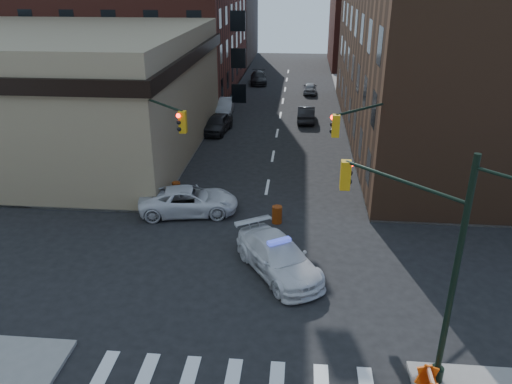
% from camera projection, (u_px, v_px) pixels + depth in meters
% --- Properties ---
extents(ground, '(140.00, 140.00, 0.00)m').
position_uv_depth(ground, '(252.00, 271.00, 23.08)').
color(ground, black).
rests_on(ground, ground).
extents(sidewalk_nw, '(34.00, 54.50, 0.15)m').
position_uv_depth(sidewalk_nw, '(74.00, 99.00, 54.86)').
color(sidewalk_nw, gray).
rests_on(sidewalk_nw, ground).
extents(sidewalk_ne, '(34.00, 54.50, 0.15)m').
position_uv_depth(sidewalk_ne, '(507.00, 108.00, 51.01)').
color(sidewalk_ne, gray).
rests_on(sidewalk_ne, ground).
extents(bank_building, '(22.00, 22.00, 9.00)m').
position_uv_depth(bank_building, '(50.00, 91.00, 37.76)').
color(bank_building, '#867858').
rests_on(bank_building, ground).
extents(commercial_row_ne, '(14.00, 34.00, 14.00)m').
position_uv_depth(commercial_row_ne, '(442.00, 51.00, 39.72)').
color(commercial_row_ne, '#4C2F1E').
rests_on(commercial_row_ne, ground).
extents(filler_nw, '(20.00, 18.00, 16.00)m').
position_uv_depth(filler_nw, '(189.00, 7.00, 77.79)').
color(filler_nw, brown).
rests_on(filler_nw, ground).
extents(filler_ne, '(16.00, 16.00, 12.00)m').
position_uv_depth(filler_ne, '(387.00, 24.00, 72.43)').
color(filler_ne, '#57241B').
rests_on(filler_ne, ground).
extents(signal_pole_se, '(5.40, 5.27, 8.00)m').
position_uv_depth(signal_pole_se, '(425.00, 251.00, 15.69)').
color(signal_pole_se, black).
rests_on(signal_pole_se, sidewalk_se).
extents(signal_pole_nw, '(3.58, 3.67, 8.00)m').
position_uv_depth(signal_pole_nw, '(153.00, 143.00, 26.70)').
color(signal_pole_nw, black).
rests_on(signal_pole_nw, sidewalk_nw).
extents(signal_pole_ne, '(3.67, 3.58, 8.00)m').
position_uv_depth(signal_pole_ne, '(374.00, 149.00, 25.74)').
color(signal_pole_ne, black).
rests_on(signal_pole_ne, sidewalk_ne).
extents(tree_ne_near, '(3.00, 3.00, 4.85)m').
position_uv_depth(tree_ne_near, '(363.00, 85.00, 44.78)').
color(tree_ne_near, black).
rests_on(tree_ne_near, sidewalk_ne).
extents(tree_ne_far, '(3.00, 3.00, 4.85)m').
position_uv_depth(tree_ne_far, '(355.00, 70.00, 52.08)').
color(tree_ne_far, black).
rests_on(tree_ne_far, sidewalk_ne).
extents(police_car, '(4.85, 5.90, 1.61)m').
position_uv_depth(police_car, '(278.00, 257.00, 22.68)').
color(police_car, silver).
rests_on(police_car, ground).
extents(pickup, '(5.93, 3.48, 1.55)m').
position_uv_depth(pickup, '(189.00, 201.00, 28.41)').
color(pickup, silver).
rests_on(pickup, ground).
extents(parked_car_wnear, '(2.44, 4.81, 1.57)m').
position_uv_depth(parked_car_wnear, '(217.00, 123.00, 43.09)').
color(parked_car_wnear, black).
rests_on(parked_car_wnear, ground).
extents(parked_car_wfar, '(1.95, 4.79, 1.54)m').
position_uv_depth(parked_car_wfar, '(224.00, 106.00, 48.70)').
color(parked_car_wfar, '#93959B').
rests_on(parked_car_wfar, ground).
extents(parked_car_wdeep, '(2.48, 5.13, 1.44)m').
position_uv_depth(parked_car_wdeep, '(259.00, 78.00, 62.52)').
color(parked_car_wdeep, black).
rests_on(parked_car_wdeep, ground).
extents(parked_car_enear, '(1.63, 4.44, 1.45)m').
position_uv_depth(parked_car_enear, '(306.00, 114.00, 46.33)').
color(parked_car_enear, black).
rests_on(parked_car_enear, ground).
extents(parked_car_efar, '(1.56, 3.77, 1.28)m').
position_uv_depth(parked_car_efar, '(310.00, 88.00, 57.34)').
color(parked_car_efar, '#919399').
rests_on(parked_car_efar, ground).
extents(pedestrian_a, '(0.67, 0.46, 1.78)m').
position_uv_depth(pedestrian_a, '(90.00, 184.00, 30.05)').
color(pedestrian_a, black).
rests_on(pedestrian_a, sidewalk_nw).
extents(pedestrian_b, '(0.96, 0.80, 1.79)m').
position_uv_depth(pedestrian_b, '(128.00, 181.00, 30.45)').
color(pedestrian_b, black).
rests_on(pedestrian_b, sidewalk_nw).
extents(pedestrian_c, '(1.07, 0.56, 1.75)m').
position_uv_depth(pedestrian_c, '(87.00, 191.00, 29.00)').
color(pedestrian_c, '#1E232D').
rests_on(pedestrian_c, sidewalk_nw).
extents(barrel_road, '(0.61, 0.61, 0.98)m').
position_uv_depth(barrel_road, '(277.00, 215.00, 27.40)').
color(barrel_road, '#D6640A').
rests_on(barrel_road, ground).
extents(barrel_bank, '(0.62, 0.62, 0.90)m').
position_uv_depth(barrel_bank, '(176.00, 189.00, 30.75)').
color(barrel_bank, '#D15709').
rests_on(barrel_bank, ground).
extents(barricade_nw_a, '(1.15, 0.71, 0.81)m').
position_uv_depth(barricade_nw_a, '(149.00, 203.00, 28.60)').
color(barricade_nw_a, orange).
rests_on(barricade_nw_a, sidewalk_nw).
extents(barricade_nw_b, '(1.37, 0.91, 0.94)m').
position_uv_depth(barricade_nw_b, '(69.00, 193.00, 29.77)').
color(barricade_nw_b, red).
rests_on(barricade_nw_b, sidewalk_nw).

